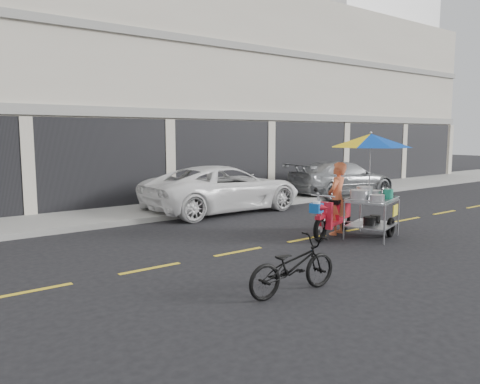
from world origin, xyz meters
TOP-DOWN VIEW (x-y plane):
  - ground at (0.00, 0.00)m, footprint 90.00×90.00m
  - sidewalk at (0.00, 5.50)m, footprint 45.00×3.00m
  - shophouse_block at (2.82, 10.59)m, footprint 36.00×8.11m
  - centerline at (0.00, 0.00)m, footprint 42.00×0.10m
  - white_pickup at (0.72, 4.37)m, footprint 5.20×2.45m
  - silver_pickup at (6.57, 4.61)m, footprint 4.80×2.24m
  - near_bicycle at (-2.87, -2.52)m, footprint 1.67×0.65m
  - food_vendor_rig at (1.16, -0.50)m, footprint 2.90×2.42m

SIDE VIEW (x-z plane):
  - ground at x=0.00m, z-range 0.00..0.00m
  - centerline at x=0.00m, z-range 0.00..0.01m
  - sidewalk at x=0.00m, z-range 0.00..0.15m
  - near_bicycle at x=-2.87m, z-range 0.00..0.86m
  - silver_pickup at x=6.57m, z-range 0.00..1.36m
  - white_pickup at x=0.72m, z-range 0.00..1.44m
  - food_vendor_rig at x=1.16m, z-range 0.31..2.80m
  - shophouse_block at x=2.82m, z-range -0.96..9.44m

